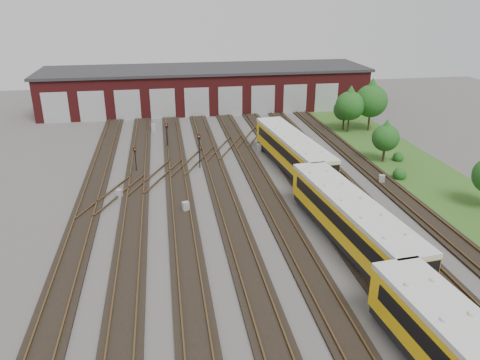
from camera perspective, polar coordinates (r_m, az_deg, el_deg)
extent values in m
plane|color=#43413E|center=(39.34, 1.78, -4.42)|extent=(120.00, 120.00, 0.00)
cube|color=black|center=(39.29, -18.78, -5.58)|extent=(2.40, 70.00, 0.18)
cube|color=brown|center=(39.35, -19.84, -5.42)|extent=(0.10, 70.00, 0.15)
cube|color=brown|center=(39.10, -17.77, -5.32)|extent=(0.10, 70.00, 0.15)
cube|color=black|center=(38.78, -12.94, -5.29)|extent=(2.40, 70.00, 0.18)
cube|color=brown|center=(38.77, -14.02, -5.13)|extent=(0.10, 70.00, 0.15)
cube|color=brown|center=(38.66, -11.89, -5.01)|extent=(0.10, 70.00, 0.15)
cube|color=black|center=(38.68, -7.01, -4.93)|extent=(2.40, 70.00, 0.18)
cube|color=brown|center=(38.60, -8.08, -4.78)|extent=(0.10, 70.00, 0.15)
cube|color=brown|center=(38.64, -5.95, -4.64)|extent=(0.10, 70.00, 0.15)
cube|color=black|center=(39.00, -1.11, -4.52)|extent=(2.40, 70.00, 0.18)
cube|color=brown|center=(38.84, -2.17, -4.38)|extent=(0.10, 70.00, 0.15)
cube|color=brown|center=(39.02, -0.07, -4.23)|extent=(0.10, 70.00, 0.15)
cube|color=black|center=(39.71, 4.62, -4.08)|extent=(2.40, 70.00, 0.18)
cube|color=brown|center=(39.48, 3.61, -3.95)|extent=(0.10, 70.00, 0.15)
cube|color=brown|center=(39.81, 5.63, -3.79)|extent=(0.10, 70.00, 0.15)
cube|color=black|center=(40.81, 10.09, -3.62)|extent=(2.40, 70.00, 0.18)
cube|color=brown|center=(40.51, 9.14, -3.50)|extent=(0.10, 70.00, 0.15)
cube|color=brown|center=(40.97, 11.05, -3.33)|extent=(0.10, 70.00, 0.15)
cube|color=black|center=(42.25, 15.22, -3.16)|extent=(2.40, 70.00, 0.18)
cube|color=brown|center=(41.90, 14.35, -3.04)|extent=(0.10, 70.00, 0.15)
cube|color=brown|center=(42.48, 16.13, -2.88)|extent=(0.10, 70.00, 0.15)
cube|color=black|center=(44.02, 19.98, -2.71)|extent=(2.40, 70.00, 0.18)
cube|color=brown|center=(43.61, 19.18, -2.59)|extent=(0.10, 70.00, 0.15)
cube|color=brown|center=(44.30, 20.82, -2.44)|extent=(0.10, 70.00, 0.15)
cube|color=brown|center=(47.76, -10.04, 0.49)|extent=(5.40, 9.62, 0.15)
cube|color=brown|center=(51.59, -5.62, 2.38)|extent=(5.40, 9.62, 0.15)
cube|color=brown|center=(55.73, -1.82, 3.98)|extent=(5.40, 9.62, 0.15)
cube|color=brown|center=(44.32, -15.19, -1.71)|extent=(5.40, 9.62, 0.15)
cube|color=brown|center=(60.11, 1.45, 5.35)|extent=(5.40, 9.62, 0.15)
cube|color=#551516|center=(76.24, -4.15, 11.01)|extent=(50.00, 12.00, 6.00)
cube|color=#29292B|center=(75.70, -4.21, 13.35)|extent=(51.00, 12.50, 0.40)
cube|color=#AAACAF|center=(71.76, -21.57, 8.19)|extent=(3.60, 0.12, 4.40)
cube|color=#AAACAF|center=(70.89, -17.58, 8.55)|extent=(3.60, 0.12, 4.40)
cube|color=#AAACAF|center=(70.36, -13.51, 8.87)|extent=(3.60, 0.12, 4.40)
cube|color=#AAACAF|center=(70.18, -9.40, 9.15)|extent=(3.60, 0.12, 4.40)
cube|color=#AAACAF|center=(70.36, -5.28, 9.38)|extent=(3.60, 0.12, 4.40)
cube|color=#AAACAF|center=(70.90, -1.19, 9.56)|extent=(3.60, 0.12, 4.40)
cube|color=#AAACAF|center=(71.78, 2.82, 9.70)|extent=(3.60, 0.12, 4.40)
cube|color=#AAACAF|center=(72.99, 6.71, 9.78)|extent=(3.60, 0.12, 4.40)
cube|color=#AAACAF|center=(74.51, 10.47, 9.82)|extent=(3.60, 0.12, 4.40)
cube|color=#264D19|center=(54.45, 19.65, 1.97)|extent=(8.00, 55.00, 0.05)
cube|color=black|center=(35.76, 13.17, -6.75)|extent=(4.00, 16.30, 0.65)
cube|color=yellow|center=(35.08, 13.39, -4.60)|extent=(4.32, 16.33, 2.37)
cube|color=silver|center=(34.51, 13.58, -2.60)|extent=(4.43, 16.34, 0.32)
cube|color=black|center=(34.35, 11.32, -4.51)|extent=(1.41, 14.14, 0.91)
cube|color=black|center=(35.62, 15.45, -3.90)|extent=(1.41, 14.14, 0.91)
cube|color=black|center=(49.53, 6.31, 1.99)|extent=(4.00, 16.30, 0.65)
cube|color=yellow|center=(49.04, 6.39, 3.64)|extent=(4.32, 16.33, 2.37)
cube|color=silver|center=(48.64, 6.45, 5.15)|extent=(4.43, 16.34, 0.32)
cube|color=black|center=(48.48, 4.83, 3.82)|extent=(1.41, 14.14, 0.91)
cube|color=black|center=(49.47, 7.94, 4.06)|extent=(1.41, 14.14, 0.91)
cylinder|color=black|center=(49.50, -12.58, 2.12)|extent=(0.10, 0.10, 2.20)
cube|color=black|center=(49.07, -12.71, 3.59)|extent=(0.28, 0.23, 0.48)
sphere|color=red|center=(48.95, -12.73, 3.66)|extent=(0.11, 0.11, 0.11)
cylinder|color=black|center=(56.71, -8.86, 5.08)|extent=(0.11, 0.11, 2.46)
cube|color=black|center=(56.30, -8.95, 6.54)|extent=(0.29, 0.21, 0.53)
sphere|color=red|center=(56.17, -8.95, 6.61)|extent=(0.13, 0.13, 0.13)
cylinder|color=black|center=(49.60, -4.96, 3.19)|extent=(0.11, 0.11, 3.13)
cube|color=black|center=(49.03, -5.03, 5.23)|extent=(0.29, 0.19, 0.56)
sphere|color=red|center=(48.89, -5.02, 5.32)|extent=(0.14, 0.14, 0.14)
cylinder|color=black|center=(43.10, 11.14, -0.40)|extent=(0.10, 0.10, 2.75)
cube|color=black|center=(42.51, 11.30, 1.62)|extent=(0.26, 0.18, 0.49)
sphere|color=red|center=(42.39, 11.35, 1.70)|extent=(0.12, 0.12, 0.12)
cube|color=#959799|center=(43.86, -14.49, -1.65)|extent=(0.64, 0.59, 0.85)
cube|color=#959799|center=(64.36, -10.52, 6.31)|extent=(0.60, 0.51, 0.94)
cube|color=#959799|center=(40.15, -6.64, -3.28)|extent=(0.66, 0.60, 0.91)
cube|color=#959799|center=(55.14, 2.34, 3.98)|extent=(0.60, 0.53, 0.88)
cube|color=#959799|center=(47.74, 16.88, 0.08)|extent=(0.64, 0.59, 0.89)
cylinder|color=#362818|center=(64.22, 13.04, 6.54)|extent=(0.25, 0.25, 1.95)
sphere|color=#184614|center=(63.60, 13.25, 8.80)|extent=(3.79, 3.79, 3.79)
cone|color=#184614|center=(63.32, 13.35, 9.99)|extent=(3.25, 3.25, 2.71)
cylinder|color=#362818|center=(65.37, 12.47, 6.66)|extent=(0.24, 0.24, 1.51)
sphere|color=#184614|center=(64.88, 12.62, 8.37)|extent=(2.94, 2.94, 2.94)
cone|color=#184614|center=(64.65, 12.70, 9.28)|extent=(2.52, 2.52, 2.10)
cylinder|color=#362818|center=(65.62, 15.43, 6.76)|extent=(0.25, 0.25, 2.20)
sphere|color=#184614|center=(64.95, 15.69, 9.26)|extent=(4.29, 4.29, 4.29)
cone|color=#184614|center=(64.64, 15.83, 10.58)|extent=(3.67, 3.67, 3.06)
cylinder|color=#362818|center=(53.83, 17.09, 2.89)|extent=(0.27, 0.27, 1.51)
sphere|color=#184614|center=(53.24, 17.33, 4.93)|extent=(2.93, 2.93, 2.93)
cone|color=#184614|center=(52.96, 17.45, 6.01)|extent=(2.51, 2.51, 2.09)
sphere|color=#184614|center=(49.45, 18.91, 0.88)|extent=(1.34, 1.34, 1.34)
sphere|color=#184614|center=(54.68, 18.73, 2.81)|extent=(1.19, 1.19, 1.19)
sphere|color=#184614|center=(74.92, 12.99, 8.44)|extent=(1.20, 1.20, 1.20)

